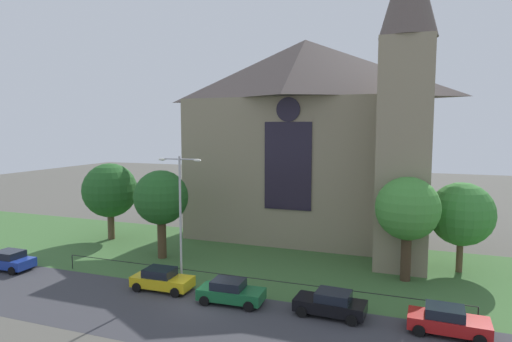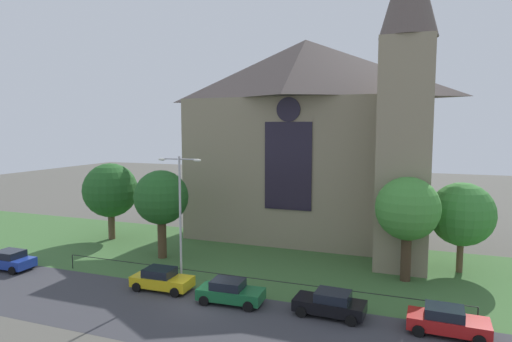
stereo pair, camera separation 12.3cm
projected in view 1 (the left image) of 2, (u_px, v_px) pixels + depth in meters
The scene contains 15 objects.
ground at pixel (257, 259), 37.33m from camera, with size 160.00×160.00×0.00m, color #56544C.
road_asphalt at pixel (189, 315), 26.12m from camera, with size 120.00×8.00×0.01m, color #38383D.
grass_verge at pixel (249, 266), 35.46m from camera, with size 120.00×20.00×0.01m, color #3D6633.
church_building at pixel (310, 137), 44.10m from camera, with size 23.20×16.20×26.00m.
iron_railing at pixel (241, 279), 29.69m from camera, with size 29.12×0.07×1.13m.
tree_right_near at pixel (408, 209), 31.58m from camera, with size 4.61×4.61×7.68m.
tree_right_far at pixel (462, 214), 33.56m from camera, with size 4.90×4.90×7.03m.
tree_left_far at pixel (110, 190), 43.45m from camera, with size 5.38×5.38×7.66m.
tree_left_near at pixel (161, 198), 37.14m from camera, with size 4.63×4.63×7.60m.
streetlamp_near at pixel (180, 205), 30.68m from camera, with size 3.37×0.26×9.22m.
parked_car_blue at pixel (8, 260), 34.50m from camera, with size 4.21×2.05×1.51m.
parked_car_yellow at pixel (162, 279), 30.17m from camera, with size 4.25×2.11×1.51m.
parked_car_green at pixel (231, 292), 27.90m from camera, with size 4.28×2.19×1.51m.
parked_car_black at pixel (331, 304), 26.04m from camera, with size 4.28×2.20×1.51m.
parked_car_red at pixel (448, 321), 23.74m from camera, with size 4.25×2.13×1.51m.
Camera 1 is at (12.49, -24.16, 11.26)m, focal length 30.62 mm.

